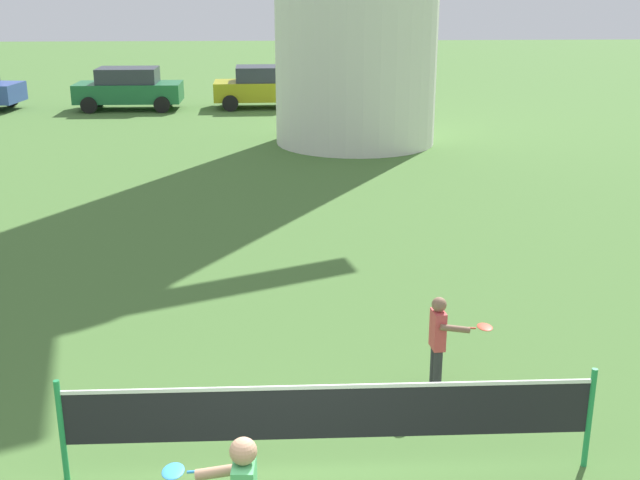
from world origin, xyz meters
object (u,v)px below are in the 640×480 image
parked_car_mustard (265,86)px  player_far (440,337)px  tennis_net (329,413)px  parked_car_green (129,88)px

parked_car_mustard → player_far: bearing=-83.6°
tennis_net → parked_car_green: parked_car_green is taller
parked_car_green → parked_car_mustard: (5.11, 0.29, -0.00)m
tennis_net → player_far: size_ratio=4.46×
parked_car_green → parked_car_mustard: 5.12m
tennis_net → parked_car_mustard: size_ratio=1.36×
player_far → tennis_net: bearing=-129.9°
tennis_net → parked_car_mustard: bearing=92.6°
parked_car_green → player_far: bearing=-70.9°
player_far → parked_car_mustard: parked_car_mustard is taller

